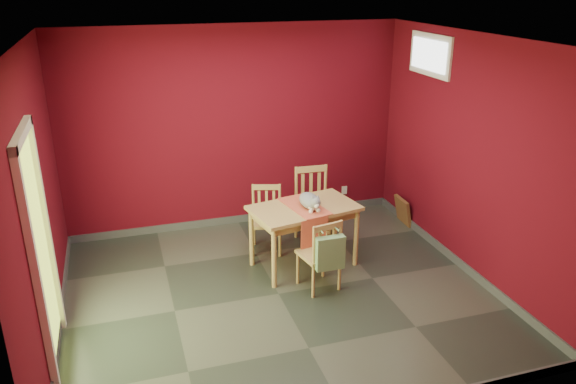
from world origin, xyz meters
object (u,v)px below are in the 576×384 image
object	(u,v)px
dining_table	(304,214)
chair_near	(321,254)
tote_bag	(330,253)
chair_far_left	(266,218)
chair_far_right	(314,205)
picture_frame	(403,211)
cat	(310,198)

from	to	relation	value
dining_table	chair_near	distance (m)	0.61
dining_table	tote_bag	distance (m)	0.78
chair_far_left	tote_bag	xyz separation A→B (m)	(0.34, -1.30, 0.11)
chair_near	chair_far_right	bearing A→B (deg)	73.74
tote_bag	chair_near	bearing A→B (deg)	96.92
dining_table	picture_frame	size ratio (longest dim) A/B	3.53
dining_table	chair_far_right	xyz separation A→B (m)	(0.33, 0.58, -0.16)
dining_table	chair_far_right	distance (m)	0.69
chair_far_left	chair_near	world-z (taller)	chair_near
chair_far_right	tote_bag	world-z (taller)	chair_far_right
dining_table	cat	distance (m)	0.22
chair_far_left	cat	xyz separation A→B (m)	(0.36, -0.56, 0.44)
dining_table	chair_near	bearing A→B (deg)	-90.08
dining_table	cat	xyz separation A→B (m)	(0.05, -0.03, 0.21)
tote_bag	dining_table	bearing A→B (deg)	91.80
chair_near	cat	xyz separation A→B (m)	(0.05, 0.53, 0.44)
chair_far_right	picture_frame	distance (m)	1.42
chair_far_right	chair_far_left	bearing A→B (deg)	-175.16
chair_near	tote_bag	world-z (taller)	chair_near
chair_far_left	chair_far_right	size ratio (longest dim) A/B	0.84
chair_far_left	tote_bag	size ratio (longest dim) A/B	1.90
cat	picture_frame	size ratio (longest dim) A/B	1.19
picture_frame	tote_bag	bearing A→B (deg)	-138.29
cat	dining_table	bearing A→B (deg)	146.98
tote_bag	cat	distance (m)	0.81
picture_frame	cat	bearing A→B (deg)	-155.28
cat	picture_frame	bearing A→B (deg)	22.34
cat	picture_frame	distance (m)	1.95
dining_table	picture_frame	bearing A→B (deg)	23.17
dining_table	chair_far_right	bearing A→B (deg)	60.18
dining_table	cat	bearing A→B (deg)	-30.64
chair_far_right	cat	world-z (taller)	chair_far_right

